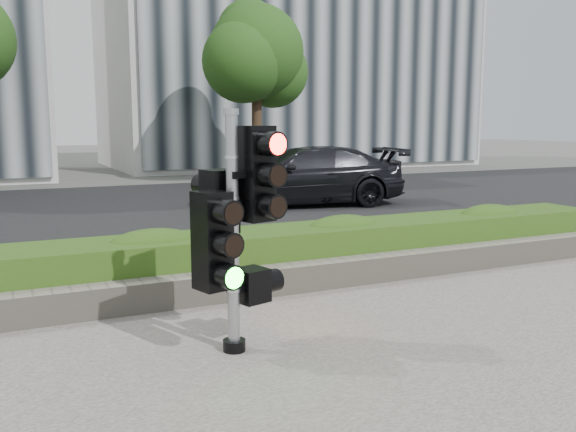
% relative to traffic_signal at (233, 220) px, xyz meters
% --- Properties ---
extents(ground, '(120.00, 120.00, 0.00)m').
position_rel_traffic_signal_xyz_m(ground, '(0.96, -0.33, -1.26)').
color(ground, '#51514C').
rests_on(ground, ground).
extents(road, '(60.00, 13.00, 0.02)m').
position_rel_traffic_signal_xyz_m(road, '(0.96, 9.67, -1.25)').
color(road, black).
rests_on(road, ground).
extents(curb, '(60.00, 0.25, 0.12)m').
position_rel_traffic_signal_xyz_m(curb, '(0.96, 2.82, -1.20)').
color(curb, gray).
rests_on(curb, ground).
extents(stone_wall, '(12.00, 0.32, 0.34)m').
position_rel_traffic_signal_xyz_m(stone_wall, '(0.96, 1.57, -1.06)').
color(stone_wall, gray).
rests_on(stone_wall, sidewalk).
extents(hedge, '(12.00, 1.00, 0.68)m').
position_rel_traffic_signal_xyz_m(hedge, '(0.96, 2.22, -0.89)').
color(hedge, olive).
rests_on(hedge, sidewalk).
extents(building_right, '(18.00, 10.00, 12.00)m').
position_rel_traffic_signal_xyz_m(building_right, '(11.96, 24.67, 4.74)').
color(building_right, '#B7B7B2').
rests_on(building_right, ground).
extents(tree_right, '(4.10, 3.58, 6.53)m').
position_rel_traffic_signal_xyz_m(tree_right, '(6.45, 15.23, 3.23)').
color(tree_right, black).
rests_on(tree_right, ground).
extents(traffic_signal, '(0.81, 0.68, 2.22)m').
position_rel_traffic_signal_xyz_m(traffic_signal, '(0.00, 0.00, 0.00)').
color(traffic_signal, black).
rests_on(traffic_signal, sidewalk).
extents(car_dark, '(5.54, 3.08, 1.52)m').
position_rel_traffic_signal_xyz_m(car_dark, '(5.23, 9.01, -0.48)').
color(car_dark, black).
rests_on(car_dark, road).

